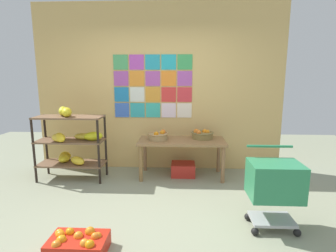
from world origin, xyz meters
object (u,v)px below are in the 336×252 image
at_px(banana_shelf_unit, 70,140).
at_px(fruit_basket_back_right, 158,136).
at_px(produce_crate_under_table, 183,169).
at_px(orange_crate_foreground, 78,244).
at_px(display_table, 182,145).
at_px(fruit_basket_right, 202,135).
at_px(shopping_cart, 274,183).

distance_m(banana_shelf_unit, fruit_basket_back_right, 1.39).
xyz_separation_m(produce_crate_under_table, orange_crate_foreground, (-1.00, -2.04, -0.01)).
relative_size(banana_shelf_unit, fruit_basket_back_right, 3.51).
bearing_deg(display_table, fruit_basket_right, 17.99).
relative_size(display_table, fruit_basket_right, 3.85).
bearing_deg(display_table, fruit_basket_back_right, -176.10).
bearing_deg(produce_crate_under_table, shopping_cart, -58.14).
xyz_separation_m(fruit_basket_right, orange_crate_foreground, (-1.31, -2.11, -0.60)).
relative_size(banana_shelf_unit, fruit_basket_right, 3.23).
height_order(banana_shelf_unit, shopping_cart, banana_shelf_unit).
xyz_separation_m(banana_shelf_unit, fruit_basket_back_right, (1.38, 0.16, 0.05)).
height_order(produce_crate_under_table, orange_crate_foreground, produce_crate_under_table).
bearing_deg(orange_crate_foreground, fruit_basket_back_right, 73.21).
xyz_separation_m(banana_shelf_unit, display_table, (1.76, 0.19, -0.10)).
height_order(fruit_basket_back_right, orange_crate_foreground, fruit_basket_back_right).
distance_m(banana_shelf_unit, fruit_basket_right, 2.12).
distance_m(banana_shelf_unit, produce_crate_under_table, 1.88).
bearing_deg(display_table, banana_shelf_unit, -173.82).
bearing_deg(fruit_basket_right, shopping_cart, -68.20).
height_order(orange_crate_foreground, shopping_cart, shopping_cart).
xyz_separation_m(display_table, shopping_cart, (0.98, -1.49, -0.03)).
bearing_deg(produce_crate_under_table, display_table, -121.61).
height_order(display_table, orange_crate_foreground, display_table).
bearing_deg(shopping_cart, produce_crate_under_table, 116.30).
distance_m(display_table, orange_crate_foreground, 2.27).
relative_size(banana_shelf_unit, produce_crate_under_table, 2.99).
height_order(display_table, produce_crate_under_table, display_table).
relative_size(fruit_basket_right, orange_crate_foreground, 0.68).
height_order(fruit_basket_right, shopping_cart, shopping_cart).
relative_size(orange_crate_foreground, shopping_cart, 0.61).
bearing_deg(banana_shelf_unit, fruit_basket_right, 8.15).
relative_size(display_table, fruit_basket_back_right, 4.20).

